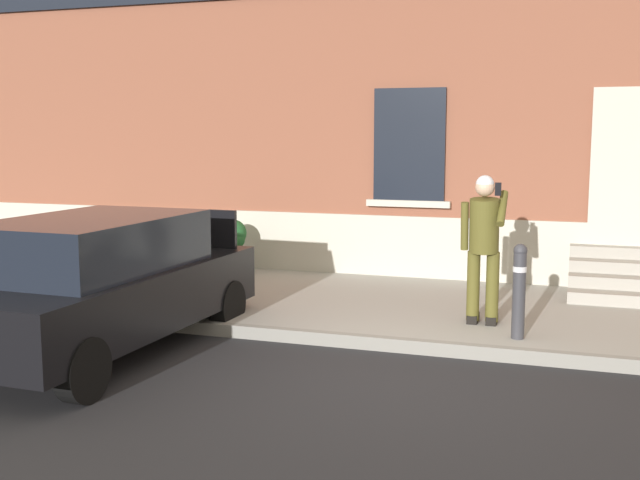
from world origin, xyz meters
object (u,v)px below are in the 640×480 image
(person_on_phone, at_px, (484,240))
(planter_cream, at_px, (124,238))
(hatchback_car_black, at_px, (100,282))
(planter_charcoal, at_px, (233,245))
(bollard_near_person, at_px, (519,288))

(person_on_phone, relative_size, planter_cream, 2.04)
(hatchback_car_black, distance_m, planter_charcoal, 4.19)
(hatchback_car_black, xyz_separation_m, person_on_phone, (3.82, 1.99, 0.36))
(hatchback_car_black, height_order, bollard_near_person, hatchback_car_black)
(hatchback_car_black, distance_m, person_on_phone, 4.33)
(hatchback_car_black, height_order, person_on_phone, person_on_phone)
(planter_charcoal, bearing_deg, planter_cream, 175.89)
(person_on_phone, distance_m, planter_cream, 6.73)
(hatchback_car_black, xyz_separation_m, planter_charcoal, (-0.36, 4.17, -0.18))
(person_on_phone, height_order, planter_cream, person_on_phone)
(hatchback_car_black, distance_m, bollard_near_person, 4.52)
(bollard_near_person, distance_m, planter_charcoal, 5.35)
(planter_charcoal, bearing_deg, person_on_phone, -27.45)
(person_on_phone, xyz_separation_m, planter_cream, (-6.29, 2.32, -0.55))
(planter_cream, distance_m, planter_charcoal, 2.11)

